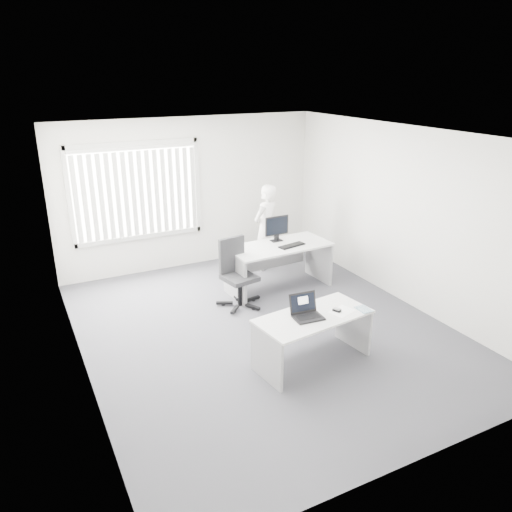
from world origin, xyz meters
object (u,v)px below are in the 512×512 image
desk_far (279,257)px  person (266,228)px  office_chair (238,285)px  desk_near (313,329)px  laptop (309,308)px  monitor (277,229)px

desk_far → person: person is taller
desk_far → office_chair: office_chair is taller
desk_far → office_chair: 0.95m
desk_near → laptop: size_ratio=4.29×
desk_far → laptop: bearing=-113.7°
laptop → desk_far: bearing=74.1°
office_chair → laptop: size_ratio=3.02×
office_chair → monitor: (0.96, 0.47, 0.68)m
desk_far → person: 0.99m
person → office_chair: bearing=21.4°
desk_near → person: person is taller
desk_near → person: bearing=65.2°
person → laptop: 3.40m
person → monitor: (-0.18, -0.72, 0.20)m
desk_far → office_chair: (-0.89, -0.25, -0.23)m
desk_near → office_chair: office_chair is taller
office_chair → laptop: bearing=-98.9°
desk_far → person: bearing=72.3°
desk_near → monitor: (0.83, 2.45, 0.53)m
office_chair → person: person is taller
office_chair → person: size_ratio=0.67×
laptop → monitor: size_ratio=0.82×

